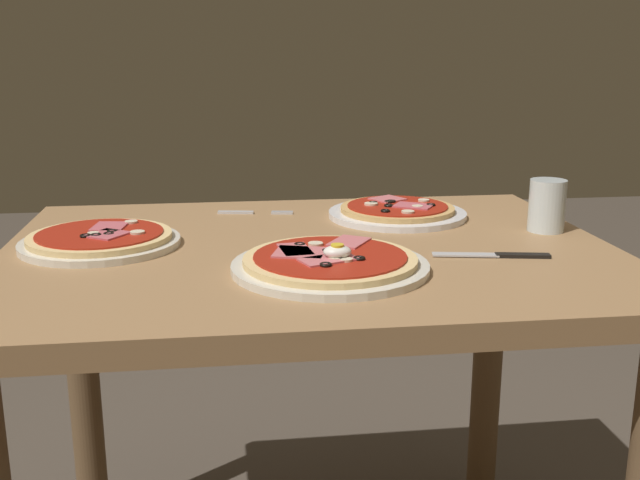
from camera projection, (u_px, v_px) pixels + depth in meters
name	position (u px, v px, depth m)	size (l,w,h in m)	color
dining_table	(310.00, 317.00, 1.36)	(1.07, 0.81, 0.77)	#9E754C
pizza_foreground	(330.00, 263.00, 1.18)	(0.31, 0.31, 0.05)	silver
pizza_across_left	(397.00, 212.00, 1.54)	(0.28, 0.28, 0.03)	white
pizza_across_right	(100.00, 240.00, 1.32)	(0.28, 0.28, 0.03)	silver
water_glass_near	(547.00, 209.00, 1.42)	(0.07, 0.07, 0.10)	silver
fork	(249.00, 212.00, 1.58)	(0.16, 0.04, 0.00)	silver
knife	(499.00, 255.00, 1.25)	(0.20, 0.05, 0.01)	silver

